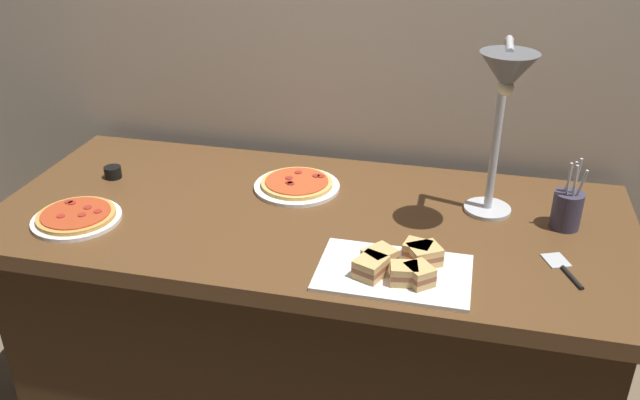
{
  "coord_description": "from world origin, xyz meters",
  "views": [
    {
      "loc": [
        0.44,
        -1.71,
        1.72
      ],
      "look_at": [
        0.03,
        0.0,
        0.81
      ],
      "focal_mm": 37.56,
      "sensor_mm": 36.0,
      "label": 1
    }
  ],
  "objects_px": {
    "utensil_holder": "(567,209)",
    "sandwich_platter": "(398,267)",
    "pizza_plate_front": "(297,185)",
    "serving_spatula": "(563,269)",
    "pizza_plate_center": "(76,217)",
    "heat_lamp": "(505,91)",
    "sauce_cup_near": "(113,172)"
  },
  "relations": [
    {
      "from": "sauce_cup_near",
      "to": "pizza_plate_center",
      "type": "bearing_deg",
      "value": -81.64
    },
    {
      "from": "heat_lamp",
      "to": "sandwich_platter",
      "type": "bearing_deg",
      "value": -126.69
    },
    {
      "from": "heat_lamp",
      "to": "pizza_plate_center",
      "type": "distance_m",
      "value": 1.26
    },
    {
      "from": "pizza_plate_front",
      "to": "sandwich_platter",
      "type": "distance_m",
      "value": 0.57
    },
    {
      "from": "sandwich_platter",
      "to": "pizza_plate_center",
      "type": "bearing_deg",
      "value": 176.3
    },
    {
      "from": "sauce_cup_near",
      "to": "heat_lamp",
      "type": "bearing_deg",
      "value": -3.01
    },
    {
      "from": "heat_lamp",
      "to": "pizza_plate_center",
      "type": "xyz_separation_m",
      "value": [
        -1.17,
        -0.23,
        -0.4
      ]
    },
    {
      "from": "heat_lamp",
      "to": "utensil_holder",
      "type": "bearing_deg",
      "value": 16.17
    },
    {
      "from": "utensil_holder",
      "to": "serving_spatula",
      "type": "relative_size",
      "value": 1.29
    },
    {
      "from": "heat_lamp",
      "to": "sauce_cup_near",
      "type": "distance_m",
      "value": 1.28
    },
    {
      "from": "sauce_cup_near",
      "to": "serving_spatula",
      "type": "xyz_separation_m",
      "value": [
        1.41,
        -0.23,
        -0.02
      ]
    },
    {
      "from": "sauce_cup_near",
      "to": "utensil_holder",
      "type": "xyz_separation_m",
      "value": [
        1.43,
        -0.0,
        0.04
      ]
    },
    {
      "from": "sauce_cup_near",
      "to": "serving_spatula",
      "type": "bearing_deg",
      "value": -9.41
    },
    {
      "from": "pizza_plate_front",
      "to": "serving_spatula",
      "type": "relative_size",
      "value": 1.63
    },
    {
      "from": "pizza_plate_center",
      "to": "pizza_plate_front",
      "type": "bearing_deg",
      "value": 32.0
    },
    {
      "from": "pizza_plate_center",
      "to": "serving_spatula",
      "type": "relative_size",
      "value": 1.52
    },
    {
      "from": "heat_lamp",
      "to": "serving_spatula",
      "type": "bearing_deg",
      "value": -40.72
    },
    {
      "from": "pizza_plate_front",
      "to": "sandwich_platter",
      "type": "height_order",
      "value": "sandwich_platter"
    },
    {
      "from": "utensil_holder",
      "to": "sandwich_platter",
      "type": "bearing_deg",
      "value": -140.76
    },
    {
      "from": "pizza_plate_center",
      "to": "sauce_cup_near",
      "type": "xyz_separation_m",
      "value": [
        -0.04,
        0.29,
        0.01
      ]
    },
    {
      "from": "pizza_plate_front",
      "to": "sauce_cup_near",
      "type": "height_order",
      "value": "sauce_cup_near"
    },
    {
      "from": "heat_lamp",
      "to": "serving_spatula",
      "type": "distance_m",
      "value": 0.49
    },
    {
      "from": "sandwich_platter",
      "to": "sauce_cup_near",
      "type": "xyz_separation_m",
      "value": [
        -1.0,
        0.36,
        -0.0
      ]
    },
    {
      "from": "pizza_plate_front",
      "to": "serving_spatula",
      "type": "height_order",
      "value": "pizza_plate_front"
    },
    {
      "from": "utensil_holder",
      "to": "pizza_plate_center",
      "type": "bearing_deg",
      "value": -168.08
    },
    {
      "from": "pizza_plate_center",
      "to": "utensil_holder",
      "type": "xyz_separation_m",
      "value": [
        1.39,
        0.29,
        0.05
      ]
    },
    {
      "from": "heat_lamp",
      "to": "sandwich_platter",
      "type": "distance_m",
      "value": 0.53
    },
    {
      "from": "utensil_holder",
      "to": "serving_spatula",
      "type": "xyz_separation_m",
      "value": [
        -0.02,
        -0.23,
        -0.06
      ]
    },
    {
      "from": "sandwich_platter",
      "to": "serving_spatula",
      "type": "relative_size",
      "value": 2.3
    },
    {
      "from": "sandwich_platter",
      "to": "utensil_holder",
      "type": "height_order",
      "value": "utensil_holder"
    },
    {
      "from": "pizza_plate_front",
      "to": "sauce_cup_near",
      "type": "relative_size",
      "value": 4.92
    },
    {
      "from": "serving_spatula",
      "to": "pizza_plate_center",
      "type": "bearing_deg",
      "value": -177.5
    }
  ]
}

